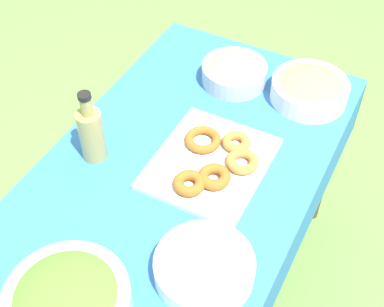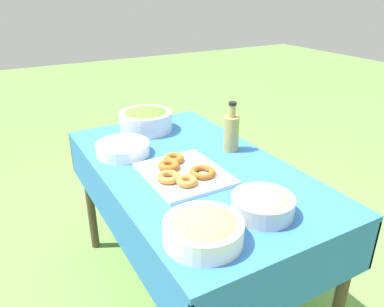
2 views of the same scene
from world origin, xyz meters
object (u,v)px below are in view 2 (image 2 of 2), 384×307
(plate_stack, at_px, (123,148))
(olive_oil_bottle, at_px, (231,132))
(donut_platter, at_px, (183,172))
(fruit_bowl, at_px, (203,229))
(salad_bowl, at_px, (145,119))
(pasta_bowl, at_px, (263,203))

(plate_stack, height_order, olive_oil_bottle, olive_oil_bottle)
(plate_stack, bearing_deg, olive_oil_bottle, 65.89)
(donut_platter, distance_m, fruit_bowl, 0.47)
(salad_bowl, height_order, plate_stack, salad_bowl)
(plate_stack, bearing_deg, fruit_bowl, -0.77)
(fruit_bowl, bearing_deg, salad_bowl, 166.99)
(salad_bowl, xyz_separation_m, olive_oil_bottle, (0.48, 0.26, 0.03))
(salad_bowl, xyz_separation_m, plate_stack, (0.26, -0.23, -0.04))
(donut_platter, height_order, olive_oil_bottle, olive_oil_bottle)
(plate_stack, relative_size, fruit_bowl, 0.99)
(pasta_bowl, xyz_separation_m, olive_oil_bottle, (-0.54, 0.23, 0.05))
(pasta_bowl, distance_m, fruit_bowl, 0.27)
(salad_bowl, height_order, fruit_bowl, salad_bowl)
(olive_oil_bottle, distance_m, fruit_bowl, 0.76)
(donut_platter, bearing_deg, fruit_bowl, -19.82)
(fruit_bowl, bearing_deg, plate_stack, 179.23)
(olive_oil_bottle, bearing_deg, pasta_bowl, -23.58)
(salad_bowl, xyz_separation_m, donut_platter, (0.61, -0.08, -0.05))
(pasta_bowl, bearing_deg, plate_stack, -161.07)
(plate_stack, distance_m, fruit_bowl, 0.79)
(salad_bowl, distance_m, pasta_bowl, 1.01)
(salad_bowl, height_order, olive_oil_bottle, olive_oil_bottle)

